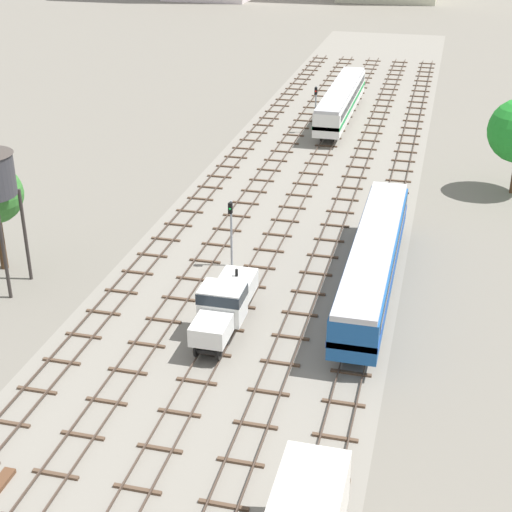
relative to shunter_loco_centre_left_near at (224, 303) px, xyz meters
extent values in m
plane|color=slate|center=(0.00, 21.69, -2.01)|extent=(480.00, 480.00, 0.00)
cube|color=gray|center=(0.00, 21.69, -2.01)|extent=(20.86, 176.00, 0.01)
cube|color=#47382D|center=(-9.15, 22.69, -1.80)|extent=(0.07, 126.00, 0.15)
cube|color=#47382D|center=(-7.71, 22.69, -1.80)|extent=(0.07, 126.00, 0.15)
cube|color=brown|center=(-8.43, -11.81, -1.94)|extent=(2.40, 0.22, 0.14)
cube|color=brown|center=(-8.43, -8.81, -1.94)|extent=(2.40, 0.22, 0.14)
cube|color=brown|center=(-8.43, -5.81, -1.94)|extent=(2.40, 0.22, 0.14)
cube|color=brown|center=(-8.43, -2.81, -1.94)|extent=(2.40, 0.22, 0.14)
cube|color=brown|center=(-8.43, 0.19, -1.94)|extent=(2.40, 0.22, 0.14)
cube|color=brown|center=(-8.43, 3.19, -1.94)|extent=(2.40, 0.22, 0.14)
cube|color=brown|center=(-8.43, 6.19, -1.94)|extent=(2.40, 0.22, 0.14)
cube|color=brown|center=(-8.43, 9.19, -1.94)|extent=(2.40, 0.22, 0.14)
cube|color=brown|center=(-8.43, 12.19, -1.94)|extent=(2.40, 0.22, 0.14)
cube|color=brown|center=(-8.43, 15.19, -1.94)|extent=(2.40, 0.22, 0.14)
cube|color=brown|center=(-8.43, 18.19, -1.94)|extent=(2.40, 0.22, 0.14)
cube|color=brown|center=(-8.43, 21.19, -1.94)|extent=(2.40, 0.22, 0.14)
cube|color=brown|center=(-8.43, 24.19, -1.94)|extent=(2.40, 0.22, 0.14)
cube|color=brown|center=(-8.43, 27.19, -1.94)|extent=(2.40, 0.22, 0.14)
cube|color=brown|center=(-8.43, 30.19, -1.94)|extent=(2.40, 0.22, 0.14)
cube|color=brown|center=(-8.43, 33.19, -1.94)|extent=(2.40, 0.22, 0.14)
cube|color=brown|center=(-8.43, 36.19, -1.94)|extent=(2.40, 0.22, 0.14)
cube|color=brown|center=(-8.43, 39.19, -1.94)|extent=(2.40, 0.22, 0.14)
cube|color=brown|center=(-8.43, 42.19, -1.94)|extent=(2.40, 0.22, 0.14)
cube|color=brown|center=(-8.43, 45.19, -1.94)|extent=(2.40, 0.22, 0.14)
cube|color=brown|center=(-8.43, 48.19, -1.94)|extent=(2.40, 0.22, 0.14)
cube|color=brown|center=(-8.43, 51.19, -1.94)|extent=(2.40, 0.22, 0.14)
cube|color=brown|center=(-8.43, 54.19, -1.94)|extent=(2.40, 0.22, 0.14)
cube|color=brown|center=(-8.43, 57.19, -1.94)|extent=(2.40, 0.22, 0.14)
cube|color=brown|center=(-8.43, 60.19, -1.94)|extent=(2.40, 0.22, 0.14)
cube|color=brown|center=(-8.43, 63.19, -1.94)|extent=(2.40, 0.22, 0.14)
cube|color=brown|center=(-8.43, 66.19, -1.94)|extent=(2.40, 0.22, 0.14)
cube|color=brown|center=(-8.43, 69.19, -1.94)|extent=(2.40, 0.22, 0.14)
cube|color=brown|center=(-8.43, 72.19, -1.94)|extent=(2.40, 0.22, 0.14)
cube|color=brown|center=(-8.43, 75.19, -1.94)|extent=(2.40, 0.22, 0.14)
cube|color=brown|center=(-8.43, 78.19, -1.94)|extent=(2.40, 0.22, 0.14)
cube|color=brown|center=(-8.43, 81.19, -1.94)|extent=(2.40, 0.22, 0.14)
cube|color=brown|center=(-8.43, 84.19, -1.94)|extent=(2.40, 0.22, 0.14)
cube|color=#47382D|center=(-4.93, 22.69, -1.80)|extent=(0.07, 126.00, 0.15)
cube|color=#47382D|center=(-3.50, 22.69, -1.80)|extent=(0.07, 126.00, 0.15)
cube|color=brown|center=(-4.22, -14.81, -1.94)|extent=(2.40, 0.22, 0.14)
cube|color=brown|center=(-4.22, -11.81, -1.94)|extent=(2.40, 0.22, 0.14)
cube|color=brown|center=(-4.22, -8.81, -1.94)|extent=(2.40, 0.22, 0.14)
cube|color=brown|center=(-4.22, -5.81, -1.94)|extent=(2.40, 0.22, 0.14)
cube|color=brown|center=(-4.22, -2.81, -1.94)|extent=(2.40, 0.22, 0.14)
cube|color=brown|center=(-4.22, 0.19, -1.94)|extent=(2.40, 0.22, 0.14)
cube|color=brown|center=(-4.22, 3.19, -1.94)|extent=(2.40, 0.22, 0.14)
cube|color=brown|center=(-4.22, 6.19, -1.94)|extent=(2.40, 0.22, 0.14)
cube|color=brown|center=(-4.22, 9.19, -1.94)|extent=(2.40, 0.22, 0.14)
cube|color=brown|center=(-4.22, 12.19, -1.94)|extent=(2.40, 0.22, 0.14)
cube|color=brown|center=(-4.22, 15.19, -1.94)|extent=(2.40, 0.22, 0.14)
cube|color=brown|center=(-4.22, 18.19, -1.94)|extent=(2.40, 0.22, 0.14)
cube|color=brown|center=(-4.22, 21.19, -1.94)|extent=(2.40, 0.22, 0.14)
cube|color=brown|center=(-4.22, 24.19, -1.94)|extent=(2.40, 0.22, 0.14)
cube|color=brown|center=(-4.22, 27.19, -1.94)|extent=(2.40, 0.22, 0.14)
cube|color=brown|center=(-4.22, 30.19, -1.94)|extent=(2.40, 0.22, 0.14)
cube|color=brown|center=(-4.22, 33.19, -1.94)|extent=(2.40, 0.22, 0.14)
cube|color=brown|center=(-4.22, 36.19, -1.94)|extent=(2.40, 0.22, 0.14)
cube|color=brown|center=(-4.22, 39.19, -1.94)|extent=(2.40, 0.22, 0.14)
cube|color=brown|center=(-4.22, 42.19, -1.94)|extent=(2.40, 0.22, 0.14)
cube|color=brown|center=(-4.22, 45.19, -1.94)|extent=(2.40, 0.22, 0.14)
cube|color=brown|center=(-4.22, 48.19, -1.94)|extent=(2.40, 0.22, 0.14)
cube|color=brown|center=(-4.22, 51.19, -1.94)|extent=(2.40, 0.22, 0.14)
cube|color=brown|center=(-4.22, 54.19, -1.94)|extent=(2.40, 0.22, 0.14)
cube|color=brown|center=(-4.22, 57.19, -1.94)|extent=(2.40, 0.22, 0.14)
cube|color=brown|center=(-4.22, 60.19, -1.94)|extent=(2.40, 0.22, 0.14)
cube|color=brown|center=(-4.22, 63.19, -1.94)|extent=(2.40, 0.22, 0.14)
cube|color=brown|center=(-4.22, 66.19, -1.94)|extent=(2.40, 0.22, 0.14)
cube|color=brown|center=(-4.22, 69.19, -1.94)|extent=(2.40, 0.22, 0.14)
cube|color=brown|center=(-4.22, 72.19, -1.94)|extent=(2.40, 0.22, 0.14)
cube|color=brown|center=(-4.22, 75.19, -1.94)|extent=(2.40, 0.22, 0.14)
cube|color=brown|center=(-4.22, 78.19, -1.94)|extent=(2.40, 0.22, 0.14)
cube|color=brown|center=(-4.22, 81.19, -1.94)|extent=(2.40, 0.22, 0.14)
cube|color=brown|center=(-4.22, 84.19, -1.94)|extent=(2.40, 0.22, 0.14)
cube|color=#47382D|center=(-0.72, 22.69, -1.80)|extent=(0.07, 126.00, 0.15)
cube|color=#47382D|center=(0.72, 22.69, -1.80)|extent=(0.07, 126.00, 0.15)
cube|color=brown|center=(0.00, -14.81, -1.94)|extent=(2.40, 0.22, 0.14)
cube|color=brown|center=(0.00, -11.81, -1.94)|extent=(2.40, 0.22, 0.14)
cube|color=brown|center=(0.00, -8.81, -1.94)|extent=(2.40, 0.22, 0.14)
cube|color=brown|center=(0.00, -5.81, -1.94)|extent=(2.40, 0.22, 0.14)
cube|color=brown|center=(0.00, -2.81, -1.94)|extent=(2.40, 0.22, 0.14)
cube|color=brown|center=(0.00, 0.19, -1.94)|extent=(2.40, 0.22, 0.14)
cube|color=brown|center=(0.00, 3.19, -1.94)|extent=(2.40, 0.22, 0.14)
cube|color=brown|center=(0.00, 6.19, -1.94)|extent=(2.40, 0.22, 0.14)
cube|color=brown|center=(0.00, 9.19, -1.94)|extent=(2.40, 0.22, 0.14)
cube|color=brown|center=(0.00, 12.19, -1.94)|extent=(2.40, 0.22, 0.14)
cube|color=brown|center=(0.00, 15.19, -1.94)|extent=(2.40, 0.22, 0.14)
cube|color=brown|center=(0.00, 18.19, -1.94)|extent=(2.40, 0.22, 0.14)
cube|color=brown|center=(0.00, 21.19, -1.94)|extent=(2.40, 0.22, 0.14)
cube|color=brown|center=(0.00, 24.19, -1.94)|extent=(2.40, 0.22, 0.14)
cube|color=brown|center=(0.00, 27.19, -1.94)|extent=(2.40, 0.22, 0.14)
cube|color=brown|center=(0.00, 30.19, -1.94)|extent=(2.40, 0.22, 0.14)
cube|color=brown|center=(0.00, 33.19, -1.94)|extent=(2.40, 0.22, 0.14)
cube|color=brown|center=(0.00, 36.19, -1.94)|extent=(2.40, 0.22, 0.14)
cube|color=brown|center=(0.00, 39.19, -1.94)|extent=(2.40, 0.22, 0.14)
cube|color=brown|center=(0.00, 42.19, -1.94)|extent=(2.40, 0.22, 0.14)
cube|color=brown|center=(0.00, 45.19, -1.94)|extent=(2.40, 0.22, 0.14)
cube|color=brown|center=(0.00, 48.19, -1.94)|extent=(2.40, 0.22, 0.14)
cube|color=brown|center=(0.00, 51.19, -1.94)|extent=(2.40, 0.22, 0.14)
cube|color=brown|center=(0.00, 54.19, -1.94)|extent=(2.40, 0.22, 0.14)
cube|color=brown|center=(0.00, 57.19, -1.94)|extent=(2.40, 0.22, 0.14)
cube|color=brown|center=(0.00, 60.19, -1.94)|extent=(2.40, 0.22, 0.14)
cube|color=brown|center=(0.00, 63.19, -1.94)|extent=(2.40, 0.22, 0.14)
cube|color=brown|center=(0.00, 66.19, -1.94)|extent=(2.40, 0.22, 0.14)
cube|color=brown|center=(0.00, 69.19, -1.94)|extent=(2.40, 0.22, 0.14)
cube|color=brown|center=(0.00, 72.19, -1.94)|extent=(2.40, 0.22, 0.14)
cube|color=brown|center=(0.00, 75.19, -1.94)|extent=(2.40, 0.22, 0.14)
cube|color=brown|center=(0.00, 78.19, -1.94)|extent=(2.40, 0.22, 0.14)
cube|color=brown|center=(0.00, 81.19, -1.94)|extent=(2.40, 0.22, 0.14)
cube|color=brown|center=(0.00, 84.19, -1.94)|extent=(2.40, 0.22, 0.14)
cube|color=#47382D|center=(3.50, 22.69, -1.80)|extent=(0.07, 126.00, 0.15)
cube|color=#47382D|center=(4.93, 22.69, -1.80)|extent=(0.07, 126.00, 0.15)
cube|color=brown|center=(4.22, -14.81, -1.94)|extent=(2.40, 0.22, 0.14)
cube|color=brown|center=(4.22, -11.81, -1.94)|extent=(2.40, 0.22, 0.14)
cube|color=brown|center=(4.22, -8.81, -1.94)|extent=(2.40, 0.22, 0.14)
cube|color=brown|center=(4.22, -5.81, -1.94)|extent=(2.40, 0.22, 0.14)
cube|color=brown|center=(4.22, -2.81, -1.94)|extent=(2.40, 0.22, 0.14)
cube|color=brown|center=(4.22, 0.19, -1.94)|extent=(2.40, 0.22, 0.14)
cube|color=brown|center=(4.22, 3.19, -1.94)|extent=(2.40, 0.22, 0.14)
cube|color=brown|center=(4.22, 6.19, -1.94)|extent=(2.40, 0.22, 0.14)
cube|color=brown|center=(4.22, 9.19, -1.94)|extent=(2.40, 0.22, 0.14)
cube|color=brown|center=(4.22, 12.19, -1.94)|extent=(2.40, 0.22, 0.14)
cube|color=brown|center=(4.22, 15.19, -1.94)|extent=(2.40, 0.22, 0.14)
cube|color=brown|center=(4.22, 18.19, -1.94)|extent=(2.40, 0.22, 0.14)
cube|color=brown|center=(4.22, 21.19, -1.94)|extent=(2.40, 0.22, 0.14)
cube|color=brown|center=(4.22, 24.19, -1.94)|extent=(2.40, 0.22, 0.14)
cube|color=brown|center=(4.22, 27.19, -1.94)|extent=(2.40, 0.22, 0.14)
cube|color=brown|center=(4.22, 30.19, -1.94)|extent=(2.40, 0.22, 0.14)
cube|color=brown|center=(4.22, 33.19, -1.94)|extent=(2.40, 0.22, 0.14)
cube|color=brown|center=(4.22, 36.19, -1.94)|extent=(2.40, 0.22, 0.14)
cube|color=brown|center=(4.22, 39.19, -1.94)|extent=(2.40, 0.22, 0.14)
cube|color=brown|center=(4.22, 42.19, -1.94)|extent=(2.40, 0.22, 0.14)
cube|color=brown|center=(4.22, 45.19, -1.94)|extent=(2.40, 0.22, 0.14)
cube|color=brown|center=(4.22, 48.19, -1.94)|extent=(2.40, 0.22, 0.14)
cube|color=brown|center=(4.22, 51.19, -1.94)|extent=(2.40, 0.22, 0.14)
cube|color=brown|center=(4.22, 54.19, -1.94)|extent=(2.40, 0.22, 0.14)
cube|color=brown|center=(4.22, 57.19, -1.94)|extent=(2.40, 0.22, 0.14)
cube|color=brown|center=(4.22, 60.19, -1.94)|extent=(2.40, 0.22, 0.14)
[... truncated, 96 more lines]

